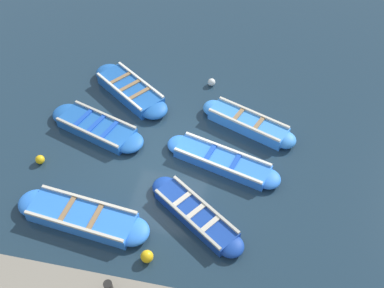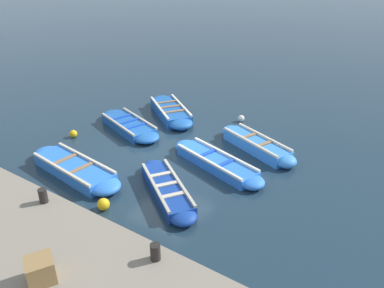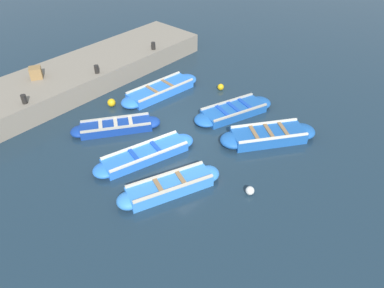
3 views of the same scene
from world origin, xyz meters
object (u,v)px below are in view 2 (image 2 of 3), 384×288
boat_tucked (256,145)px  buoy_white_drifting (73,134)px  buoy_yellow_far (103,204)px  wooden_crate (41,270)px  boat_bow_out (216,162)px  boat_far_corner (167,189)px  boat_mid_row (129,125)px  boat_end_of_row (171,111)px  bollard_north (155,252)px  buoy_orange_near (241,118)px  bollard_mid_north (43,196)px  boat_near_quay (74,169)px

boat_tucked → buoy_white_drifting: 6.69m
buoy_yellow_far → wooden_crate: bearing=-152.3°
buoy_white_drifting → wooden_crate: bearing=-133.9°
boat_bow_out → boat_far_corner: (-2.07, 0.41, -0.00)m
boat_mid_row → buoy_yellow_far: (-4.17, -2.85, -0.00)m
boat_tucked → buoy_white_drifting: bearing=114.7°
boat_end_of_row → bollard_north: size_ratio=9.88×
wooden_crate → buoy_orange_near: bearing=6.1°
bollard_north → buoy_yellow_far: size_ratio=1.05×
boat_far_corner → boat_end_of_row: size_ratio=0.91×
buoy_white_drifting → bollard_mid_north: bearing=-136.8°
boat_tucked → bollard_mid_north: bearing=160.1°
boat_far_corner → buoy_white_drifting: (1.02, 5.09, -0.02)m
boat_bow_out → boat_far_corner: size_ratio=1.20×
boat_mid_row → boat_near_quay: boat_near_quay is taller
boat_tucked → buoy_yellow_far: 5.68m
boat_tucked → boat_end_of_row: size_ratio=0.98×
boat_mid_row → boat_end_of_row: size_ratio=1.05×
boat_near_quay → boat_end_of_row: size_ratio=1.16×
boat_bow_out → buoy_orange_near: size_ratio=13.85×
boat_far_corner → buoy_orange_near: (5.72, 0.55, -0.03)m
boat_tucked → bollard_north: size_ratio=9.73×
boat_end_of_row → bollard_north: bearing=-145.4°
boat_near_quay → buoy_white_drifting: (1.73, 2.04, -0.04)m
bollard_mid_north → buoy_yellow_far: 1.70m
bollard_mid_north → buoy_orange_near: 8.69m
boat_bow_out → boat_tucked: bearing=-18.5°
wooden_crate → boat_bow_out: bearing=1.1°
boat_tucked → boat_near_quay: (-4.52, 4.04, -0.02)m
bollard_north → buoy_white_drifting: size_ratio=1.25×
buoy_orange_near → buoy_yellow_far: 7.24m
bollard_north → wooden_crate: (-1.52, 1.37, 0.06)m
boat_bow_out → boat_near_quay: (-2.77, 3.45, 0.02)m
bollard_north → buoy_orange_near: (8.59, 2.46, -0.94)m
boat_mid_row → bollard_north: (-5.53, -5.74, 0.91)m
bollard_mid_north → buoy_white_drifting: bearing=43.2°
bollard_north → bollard_mid_north: (0.00, 3.33, 0.00)m
boat_mid_row → boat_near_quay: (-3.37, -0.79, 0.02)m
boat_far_corner → bollard_north: (-2.87, -1.90, 0.91)m
boat_bow_out → wooden_crate: size_ratio=8.11×
boat_bow_out → boat_near_quay: 4.43m
wooden_crate → buoy_orange_near: 10.22m
boat_tucked → buoy_white_drifting: (-2.79, 6.08, -0.06)m
buoy_orange_near → boat_mid_row: bearing=133.0°
boat_tucked → bollard_mid_north: 7.16m
boat_bow_out → wooden_crate: (-6.45, -0.12, 0.97)m
boat_near_quay → buoy_white_drifting: 2.68m
boat_mid_row → bollard_mid_north: bollard_mid_north is taller
boat_end_of_row → wooden_crate: size_ratio=7.36×
boat_far_corner → boat_mid_row: bearing=55.2°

